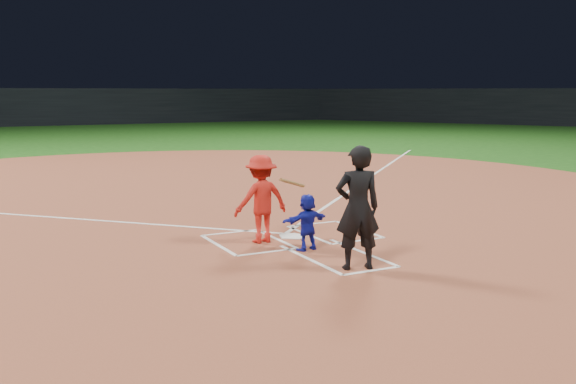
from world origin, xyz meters
name	(u,v)px	position (x,y,z in m)	size (l,w,h in m)	color
ground	(292,237)	(0.00, 0.00, 0.00)	(120.00, 120.00, 0.00)	#174A12
home_plate_dirt	(195,195)	(0.00, 6.00, 0.01)	(28.00, 28.00, 0.01)	brown
stadium_wall_far	(34,107)	(0.00, 48.00, 1.60)	(80.00, 1.20, 3.20)	black
home_plate	(292,236)	(0.00, 0.00, 0.02)	(0.60, 0.60, 0.02)	white
catcher	(307,222)	(-0.25, -1.08, 0.54)	(0.97, 0.31, 1.05)	#161EB3
umpire	(358,208)	(-0.14, -2.56, 1.03)	(0.74, 0.49, 2.04)	black
chalk_markings	(203,198)	(0.00, 5.29, 0.01)	(28.35, 17.32, 0.01)	white
batter_at_plate	(261,199)	(-0.74, -0.13, 0.86)	(1.54, 0.72, 1.69)	red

